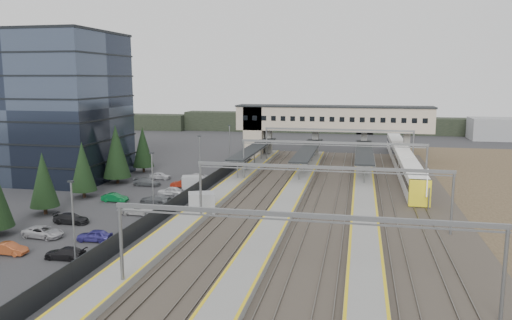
% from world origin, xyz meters
% --- Properties ---
extents(ground, '(220.00, 220.00, 0.00)m').
position_xyz_m(ground, '(0.00, 0.00, 0.00)').
color(ground, '#2B2B2D').
rests_on(ground, ground).
extents(office_building, '(24.30, 18.30, 24.30)m').
position_xyz_m(office_building, '(-36.00, 12.00, 12.19)').
color(office_building, '#333E50').
rests_on(office_building, ground).
extents(conifer_row, '(4.42, 49.82, 9.50)m').
position_xyz_m(conifer_row, '(-22.00, -3.86, 4.84)').
color(conifer_row, black).
rests_on(conifer_row, ground).
extents(car_park, '(10.64, 44.31, 1.29)m').
position_xyz_m(car_park, '(-13.19, -4.57, 0.62)').
color(car_park, silver).
rests_on(car_park, ground).
extents(lampposts, '(0.50, 53.25, 8.07)m').
position_xyz_m(lampposts, '(-8.00, 1.25, 4.34)').
color(lampposts, slate).
rests_on(lampposts, ground).
extents(fence, '(0.08, 90.00, 2.00)m').
position_xyz_m(fence, '(-6.50, 5.00, 1.00)').
color(fence, '#26282B').
rests_on(fence, ground).
extents(relay_cabin_near, '(3.84, 3.32, 2.69)m').
position_xyz_m(relay_cabin_near, '(-2.91, -4.90, 1.34)').
color(relay_cabin_near, gray).
rests_on(relay_cabin_near, ground).
extents(relay_cabin_far, '(3.10, 2.80, 2.38)m').
position_xyz_m(relay_cabin_far, '(-8.28, 6.50, 1.19)').
color(relay_cabin_far, gray).
rests_on(relay_cabin_far, ground).
extents(rail_corridor, '(34.00, 90.00, 0.92)m').
position_xyz_m(rail_corridor, '(9.34, 5.00, 0.29)').
color(rail_corridor, '#3C372E').
rests_on(rail_corridor, ground).
extents(canopies, '(23.10, 30.00, 3.28)m').
position_xyz_m(canopies, '(7.00, 27.00, 3.92)').
color(canopies, black).
rests_on(canopies, ground).
extents(footbridge, '(40.40, 6.40, 11.20)m').
position_xyz_m(footbridge, '(7.70, 42.00, 7.93)').
color(footbridge, beige).
rests_on(footbridge, ground).
extents(gantries, '(28.40, 62.28, 7.17)m').
position_xyz_m(gantries, '(12.00, 3.00, 6.00)').
color(gantries, slate).
rests_on(gantries, ground).
extents(train, '(2.78, 58.16, 3.50)m').
position_xyz_m(train, '(24.00, 31.94, 1.99)').
color(train, white).
rests_on(train, ground).
extents(billboard, '(0.86, 5.46, 4.57)m').
position_xyz_m(billboard, '(25.06, 4.99, 3.03)').
color(billboard, slate).
rests_on(billboard, ground).
extents(treeline_far, '(170.00, 19.00, 7.00)m').
position_xyz_m(treeline_far, '(23.81, 92.28, 2.95)').
color(treeline_far, black).
rests_on(treeline_far, ground).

